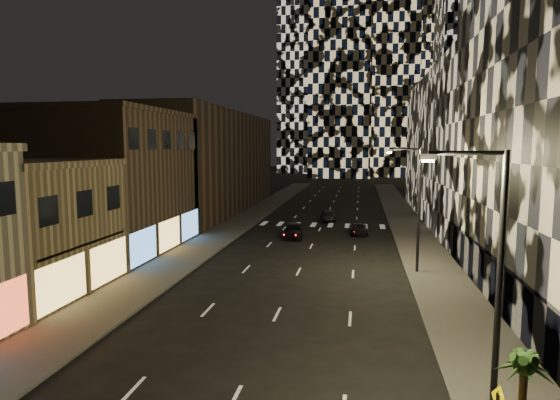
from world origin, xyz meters
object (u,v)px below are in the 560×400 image
at_px(car_dark_midlane, 293,230).
at_px(car_dark_rightlane, 359,229).
at_px(streetlight_near, 491,276).
at_px(palm_tree, 524,373).
at_px(streetlight_far, 416,201).
at_px(car_dark_oncoming, 328,215).

xyz_separation_m(car_dark_midlane, car_dark_rightlane, (6.54, 3.07, -0.23)).
distance_m(streetlight_near, palm_tree, 2.76).
distance_m(streetlight_near, car_dark_rightlane, 35.41).
bearing_deg(palm_tree, streetlight_near, 116.65).
height_order(streetlight_far, car_dark_midlane, streetlight_far).
height_order(streetlight_far, car_dark_oncoming, streetlight_far).
distance_m(car_dark_midlane, car_dark_rightlane, 7.23).
bearing_deg(streetlight_far, car_dark_oncoming, 108.55).
xyz_separation_m(car_dark_oncoming, palm_tree, (8.50, -44.70, 2.33)).
bearing_deg(streetlight_far, car_dark_midlane, 131.99).
relative_size(car_dark_midlane, palm_tree, 1.31).
height_order(streetlight_near, car_dark_rightlane, streetlight_near).
bearing_deg(streetlight_far, streetlight_near, -90.00).
xyz_separation_m(streetlight_far, car_dark_rightlane, (-4.06, 14.85, -4.81)).
distance_m(streetlight_near, streetlight_far, 20.00).
distance_m(car_dark_oncoming, car_dark_rightlane, 9.37).
distance_m(streetlight_far, palm_tree, 21.43).
bearing_deg(palm_tree, car_dark_oncoming, 100.77).
relative_size(car_dark_midlane, car_dark_oncoming, 0.99).
bearing_deg(streetlight_far, palm_tree, -88.26).
height_order(streetlight_near, streetlight_far, same).
bearing_deg(car_dark_midlane, palm_tree, -77.45).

